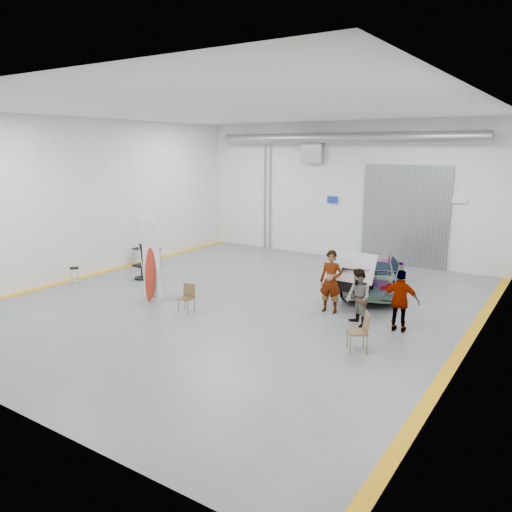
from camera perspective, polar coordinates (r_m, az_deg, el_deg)
The scene contains 13 objects.
ground at distance 16.28m, azimuth -1.78°, elevation -5.23°, with size 16.00×16.00×0.00m, color slate.
room_shell at distance 17.28m, azimuth 3.08°, elevation 9.56°, with size 14.02×16.18×6.01m.
sedan_car at distance 17.76m, azimuth 13.39°, elevation -1.80°, with size 1.90×4.66×1.35m, color silver.
person_a at distance 15.19m, azimuth 8.56°, elevation -2.89°, with size 0.70×0.46×1.91m, color brown.
person_b at distance 14.21m, azimuth 11.60°, elevation -4.69°, with size 0.80×0.61×1.63m, color #55809C.
person_c at distance 14.04m, azimuth 16.19°, elevation -4.95°, with size 0.99×0.41×1.72m, color brown.
surfboard_display at distance 16.37m, azimuth -11.92°, elevation -1.13°, with size 0.82×0.27×2.89m.
folding_chair_near at distance 15.35m, azimuth -7.93°, elevation -5.41°, with size 0.45×0.47×0.85m.
folding_chair_far at distance 12.62m, azimuth 11.49°, elevation -9.32°, with size 0.63×0.75×0.98m.
shop_stool at distance 19.20m, azimuth -19.99°, elevation -2.21°, with size 0.34×0.34×0.67m.
work_table at distance 21.56m, azimuth -12.50°, elevation 0.85°, with size 1.18×0.64×0.94m.
office_chair at distance 19.43m, azimuth -12.81°, elevation -1.17°, with size 0.58×0.58×1.08m.
trunk_lid at distance 15.71m, azimuth 10.89°, elevation -0.91°, with size 1.58×0.96×0.04m, color silver.
Camera 1 is at (8.95, -12.68, 4.92)m, focal length 35.00 mm.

